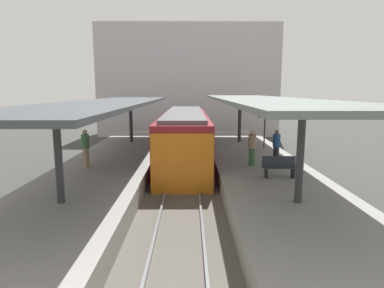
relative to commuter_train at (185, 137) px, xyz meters
The scene contains 15 objects.
ground_plane 5.38m from the commuter_train, 90.00° to the right, with size 80.00×80.00×0.00m, color #383835.
platform_left 6.47m from the commuter_train, 126.71° to the right, with size 4.40×28.00×1.00m, color gray.
platform_right 6.47m from the commuter_train, 53.29° to the right, with size 4.40×28.00×1.00m, color gray.
track_ballast 5.35m from the commuter_train, 90.00° to the right, with size 3.20×28.00×0.20m, color #59544C.
rail_near_side 5.35m from the commuter_train, 98.04° to the right, with size 0.08×28.00×0.14m, color slate.
rail_far_side 5.35m from the commuter_train, 81.96° to the right, with size 0.08×28.00×0.14m, color slate.
commuter_train is the anchor object (origin of this frame).
canopy_left 5.73m from the commuter_train, 135.80° to the right, with size 4.18×21.00×3.02m.
canopy_right 5.79m from the commuter_train, 44.20° to the right, with size 4.18×21.00×3.18m.
platform_bench 8.01m from the commuter_train, 59.86° to the right, with size 1.40×0.41×0.86m.
platform_sign 5.06m from the commuter_train, ahead, with size 0.90×0.08×2.21m.
passenger_near_bench 5.86m from the commuter_train, 56.06° to the right, with size 0.36×0.36×1.72m.
passenger_mid_platform 6.85m from the commuter_train, 131.21° to the right, with size 0.36×0.36×1.77m.
passenger_far_end 6.32m from the commuter_train, 43.83° to the right, with size 0.36×0.36×1.67m.
station_building_backdrop 15.37m from the commuter_train, 89.41° to the left, with size 18.00×6.00×11.00m, color #B7B2B7.
Camera 1 is at (0.33, -14.88, 4.54)m, focal length 30.35 mm.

